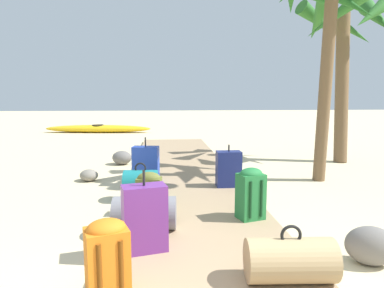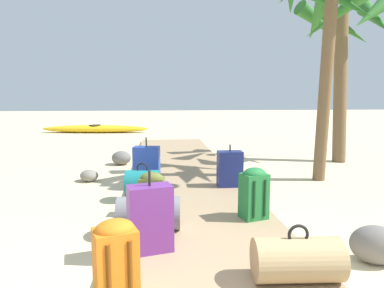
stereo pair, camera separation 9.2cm
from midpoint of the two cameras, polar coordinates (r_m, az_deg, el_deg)
The scene contains 16 objects.
ground_plane at distance 5.45m, azimuth -1.28°, elevation -7.96°, with size 60.00×60.00×0.00m, color beige.
boardwalk at distance 6.40m, azimuth -2.00°, elevation -5.17°, with size 1.87×9.97×0.08m, color tan.
backpack_orange at distance 2.60m, azimuth -13.58°, elevation -17.73°, with size 0.35×0.31×0.57m.
duffel_bag_teal at distance 5.01m, azimuth -8.72°, elevation -6.36°, with size 0.50×0.40×0.48m.
backpack_green at distance 4.07m, azimuth 9.60°, elevation -7.82°, with size 0.34×0.30×0.60m.
suitcase_purple at distance 3.24m, azimuth -7.77°, elevation -12.13°, with size 0.43×0.30×0.76m.
suitcase_blue at distance 5.79m, azimuth -7.98°, elevation -3.29°, with size 0.46×0.28×0.74m.
duffel_bag_grey at distance 3.77m, azimuth -7.86°, elevation -11.24°, with size 0.69×0.40×0.47m.
suitcase_navy at distance 5.45m, azimuth 5.79°, elevation -4.10°, with size 0.38×0.24×0.66m.
backpack_olive at distance 4.36m, azimuth -7.27°, elevation -7.57°, with size 0.33×0.26×0.48m.
duffel_bag_tan at distance 2.89m, azimuth 16.11°, elevation -17.88°, with size 0.69×0.38×0.45m.
palm_tree_far_right at distance 8.66m, azimuth 23.46°, elevation 16.37°, with size 2.12×2.27×3.74m.
kayak at distance 14.63m, azimuth -15.90°, elevation 2.43°, with size 4.38×1.15×0.32m.
rock_left_far at distance 7.70m, azimuth -11.96°, elevation -2.26°, with size 0.39×0.42×0.30m, color slate.
rock_right_far at distance 3.59m, azimuth 27.44°, elevation -14.58°, with size 0.44×0.31×0.35m, color slate.
rock_left_mid at distance 6.37m, azimuth -17.06°, elevation -5.01°, with size 0.34×0.31×0.20m, color gray.
Camera 2 is at (-0.46, -1.23, 1.50)m, focal length 32.20 mm.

